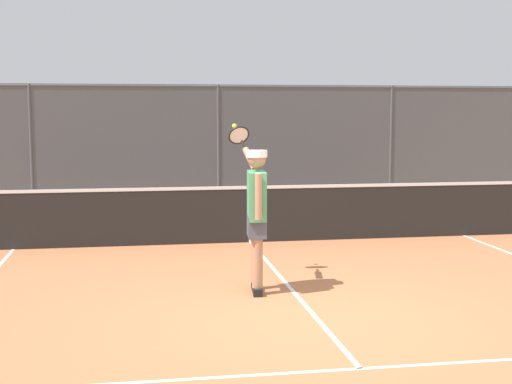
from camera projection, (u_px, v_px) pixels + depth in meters
name	position (u px, v px, depth m)	size (l,w,h in m)	color
ground_plane	(318.00, 320.00, 7.70)	(60.00, 60.00, 0.00)	#B76B42
court_line_markings	(367.00, 376.00, 6.06)	(7.78, 11.07, 0.01)	white
fence_backdrop	(215.00, 146.00, 17.24)	(19.73, 1.37, 2.81)	#474C51
tennis_net	(250.00, 213.00, 12.13)	(10.00, 0.09, 1.07)	#2D2D2D
tennis_player	(256.00, 208.00, 8.77)	(0.39, 1.46, 2.05)	black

